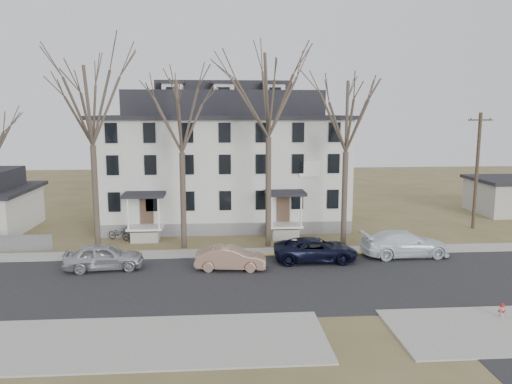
{
  "coord_description": "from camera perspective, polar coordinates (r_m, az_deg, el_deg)",
  "views": [
    {
      "loc": [
        -2.48,
        -24.88,
        9.53
      ],
      "look_at": [
        0.07,
        9.0,
        4.07
      ],
      "focal_mm": 35.0,
      "sensor_mm": 36.0,
      "label": 1
    }
  ],
  "objects": [
    {
      "name": "utility_pole_far",
      "position": [
        44.43,
        23.93,
        2.36
      ],
      "size": [
        2.0,
        0.28,
        9.5
      ],
      "color": "#3D3023",
      "rests_on": "ground"
    },
    {
      "name": "tree_far_left",
      "position": [
        35.72,
        -18.38,
        9.97
      ],
      "size": [
        8.4,
        8.4,
        13.72
      ],
      "color": "#473B31",
      "rests_on": "ground"
    },
    {
      "name": "car_navy",
      "position": [
        32.5,
        6.83,
        -6.62
      ],
      "size": [
        5.42,
        2.57,
        1.49
      ],
      "primitive_type": "imported",
      "rotation": [
        0.0,
        0.0,
        1.55
      ],
      "color": "black",
      "rests_on": "ground"
    },
    {
      "name": "car_white",
      "position": [
        34.74,
        16.64,
        -5.75
      ],
      "size": [
        5.88,
        2.58,
        1.68
      ],
      "primitive_type": "imported",
      "rotation": [
        0.0,
        0.0,
        1.61
      ],
      "color": "white",
      "rests_on": "ground"
    },
    {
      "name": "near_sidewalk_left",
      "position": [
        22.73,
        -18.69,
        -16.17
      ],
      "size": [
        20.0,
        5.0,
        0.08
      ],
      "primitive_type": "cube",
      "color": "#A09F97",
      "rests_on": "ground"
    },
    {
      "name": "ground",
      "position": [
        26.76,
        1.33,
        -11.74
      ],
      "size": [
        120.0,
        120.0,
        0.0
      ],
      "primitive_type": "plane",
      "color": "brown",
      "rests_on": "ground"
    },
    {
      "name": "car_silver",
      "position": [
        31.96,
        -16.99,
        -7.13
      ],
      "size": [
        4.9,
        2.38,
        1.61
      ],
      "primitive_type": "imported",
      "rotation": [
        0.0,
        0.0,
        1.68
      ],
      "color": "#A7A9AD",
      "rests_on": "ground"
    },
    {
      "name": "car_tan",
      "position": [
        30.66,
        -2.92,
        -7.61
      ],
      "size": [
        4.43,
        1.93,
        1.42
      ],
      "primitive_type": "imported",
      "rotation": [
        0.0,
        0.0,
        1.47
      ],
      "color": "#98735F",
      "rests_on": "ground"
    },
    {
      "name": "tree_mid_right",
      "position": [
        35.83,
        10.35,
        9.1
      ],
      "size": [
        7.8,
        7.8,
        12.74
      ],
      "color": "#473B31",
      "rests_on": "ground"
    },
    {
      "name": "fire_hydrant",
      "position": [
        26.47,
        26.28,
        -12.08
      ],
      "size": [
        0.31,
        0.29,
        0.75
      ],
      "color": "#B7B7BA",
      "rests_on": "ground"
    },
    {
      "name": "far_sidewalk",
      "position": [
        34.33,
        0.01,
        -6.99
      ],
      "size": [
        120.0,
        2.0,
        0.08
      ],
      "primitive_type": "cube",
      "color": "#A09F97",
      "rests_on": "ground"
    },
    {
      "name": "boarding_house",
      "position": [
        43.04,
        -3.65,
        3.57
      ],
      "size": [
        20.8,
        12.36,
        12.05
      ],
      "color": "slate",
      "rests_on": "ground"
    },
    {
      "name": "main_road",
      "position": [
        28.63,
        0.93,
        -10.32
      ],
      "size": [
        120.0,
        10.0,
        0.04
      ],
      "primitive_type": "cube",
      "color": "#27272A",
      "rests_on": "ground"
    },
    {
      "name": "tree_center",
      "position": [
        34.89,
        1.46,
        11.68
      ],
      "size": [
        9.0,
        9.0,
        14.7
      ],
      "color": "#473B31",
      "rests_on": "ground"
    },
    {
      "name": "yellow_curb",
      "position": [
        34.2,
        8.58,
        -7.16
      ],
      "size": [
        14.0,
        0.25,
        0.06
      ],
      "primitive_type": "cube",
      "color": "gold",
      "rests_on": "ground"
    },
    {
      "name": "tree_mid_left",
      "position": [
        34.78,
        -8.57,
        9.14
      ],
      "size": [
        7.8,
        7.8,
        12.74
      ],
      "color": "#473B31",
      "rests_on": "ground"
    },
    {
      "name": "bicycle_left",
      "position": [
        38.83,
        -15.38,
        -4.67
      ],
      "size": [
        1.98,
        1.4,
        0.99
      ],
      "primitive_type": "imported",
      "rotation": [
        0.0,
        0.0,
        1.13
      ],
      "color": "black",
      "rests_on": "ground"
    }
  ]
}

